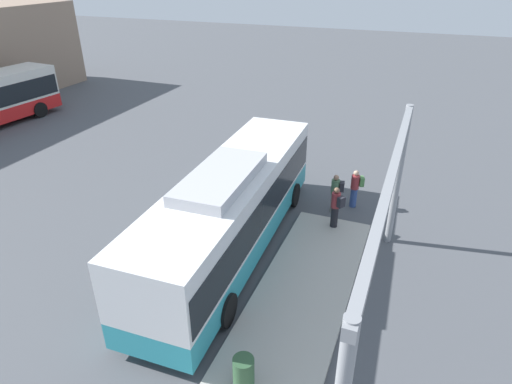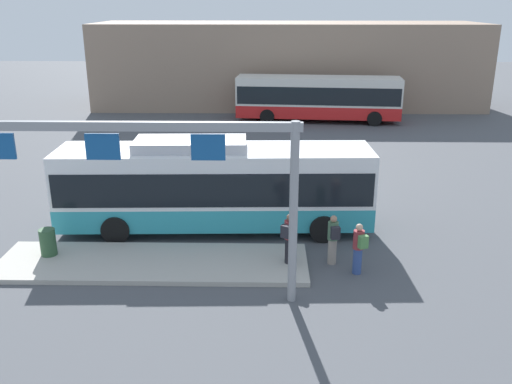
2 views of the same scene
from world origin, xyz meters
name	(u,v)px [view 1 (image 1 of 2)]	position (x,y,z in m)	size (l,w,h in m)	color
ground_plane	(233,249)	(0.00, 0.00, 0.00)	(120.00, 120.00, 0.00)	#4C4F54
platform_curb	(300,300)	(-1.79, -3.02, 0.08)	(10.00, 2.80, 0.16)	#B2ADA3
bus_main	(232,206)	(-0.01, 0.00, 1.81)	(11.43, 2.97, 3.46)	teal
person_boarding	(336,206)	(2.60, -3.11, 1.05)	(0.53, 0.61, 1.67)	black
person_waiting_near	(355,188)	(4.74, -3.48, 0.89)	(0.49, 0.60, 1.67)	#334C8C
person_waiting_mid	(336,192)	(4.02, -2.81, 0.89)	(0.39, 0.56, 1.67)	gray
platform_sign_gantry	(385,219)	(-2.43, -5.14, 3.81)	(10.48, 0.24, 5.20)	gray
trash_bin	(244,373)	(-5.30, -2.64, 0.61)	(0.52, 0.52, 0.90)	#2D5133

